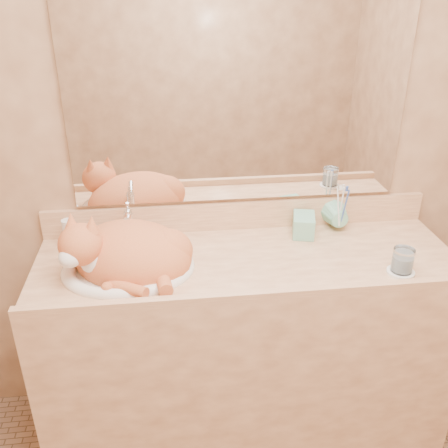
{
  "coord_description": "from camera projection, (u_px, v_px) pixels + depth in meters",
  "views": [
    {
      "loc": [
        -0.29,
        -0.88,
        1.81
      ],
      "look_at": [
        -0.09,
        0.7,
        1.02
      ],
      "focal_mm": 40.0,
      "sensor_mm": 36.0,
      "label": 1
    }
  ],
  "objects": [
    {
      "name": "wall_back",
      "position": [
        239.0,
        136.0,
        1.95
      ],
      "size": [
        2.4,
        0.02,
        2.5
      ],
      "primitive_type": "cube",
      "color": "brown",
      "rests_on": "ground"
    },
    {
      "name": "vanity_counter",
      "position": [
        246.0,
        347.0,
        2.07
      ],
      "size": [
        1.6,
        0.55,
        0.85
      ],
      "primitive_type": null,
      "color": "#A56F4A",
      "rests_on": "floor"
    },
    {
      "name": "mirror",
      "position": [
        240.0,
        100.0,
        1.88
      ],
      "size": [
        1.3,
        0.02,
        0.8
      ],
      "primitive_type": "cube",
      "color": "white",
      "rests_on": "wall_back"
    },
    {
      "name": "sink_basin",
      "position": [
        127.0,
        252.0,
        1.79
      ],
      "size": [
        0.5,
        0.43,
        0.15
      ],
      "primitive_type": null,
      "rotation": [
        0.0,
        0.0,
        -0.09
      ],
      "color": "white",
      "rests_on": "vanity_counter"
    },
    {
      "name": "faucet",
      "position": [
        129.0,
        226.0,
        1.94
      ],
      "size": [
        0.07,
        0.13,
        0.17
      ],
      "primitive_type": null,
      "rotation": [
        0.0,
        0.0,
        -0.25
      ],
      "color": "silver",
      "rests_on": "vanity_counter"
    },
    {
      "name": "cat",
      "position": [
        125.0,
        251.0,
        1.79
      ],
      "size": [
        0.55,
        0.51,
        0.24
      ],
      "primitive_type": null,
      "rotation": [
        0.0,
        0.0,
        -0.4
      ],
      "color": "#BE552B",
      "rests_on": "sink_basin"
    },
    {
      "name": "soap_dispenser",
      "position": [
        305.0,
        220.0,
        1.97
      ],
      "size": [
        0.11,
        0.11,
        0.19
      ],
      "primitive_type": "imported",
      "rotation": [
        0.0,
        0.0,
        -0.24
      ],
      "color": "#78C0A1",
      "rests_on": "vanity_counter"
    },
    {
      "name": "toothbrush_cup",
      "position": [
        340.0,
        221.0,
        2.05
      ],
      "size": [
        0.12,
        0.12,
        0.11
      ],
      "primitive_type": "imported",
      "rotation": [
        0.0,
        0.0,
        0.01
      ],
      "color": "#78C0A1",
      "rests_on": "vanity_counter"
    },
    {
      "name": "toothbrushes",
      "position": [
        342.0,
        205.0,
        2.02
      ],
      "size": [
        0.04,
        0.04,
        0.22
      ],
      "primitive_type": null,
      "color": "white",
      "rests_on": "toothbrush_cup"
    },
    {
      "name": "saucer",
      "position": [
        401.0,
        272.0,
        1.79
      ],
      "size": [
        0.1,
        0.1,
        0.01
      ],
      "primitive_type": "cylinder",
      "color": "white",
      "rests_on": "vanity_counter"
    },
    {
      "name": "water_glass",
      "position": [
        403.0,
        260.0,
        1.77
      ],
      "size": [
        0.07,
        0.07,
        0.09
      ],
      "primitive_type": "cylinder",
      "color": "silver",
      "rests_on": "saucer"
    },
    {
      "name": "lotion_bottle",
      "position": [
        69.0,
        233.0,
        1.95
      ],
      "size": [
        0.05,
        0.05,
        0.11
      ],
      "primitive_type": "cylinder",
      "color": "white",
      "rests_on": "vanity_counter"
    }
  ]
}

